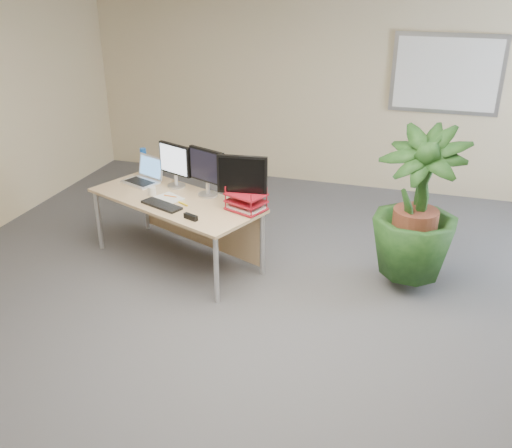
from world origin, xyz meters
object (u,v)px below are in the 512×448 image
(monitor_right, at_px, (207,169))
(laptop, at_px, (145,176))
(desk, at_px, (183,209))
(monitor_left, at_px, (175,163))
(floor_plant, at_px, (416,213))

(monitor_right, height_order, laptop, monitor_right)
(desk, relative_size, laptop, 4.30)
(monitor_left, height_order, monitor_right, monitor_right)
(floor_plant, bearing_deg, monitor_left, 176.75)
(desk, height_order, monitor_left, monitor_left)
(desk, xyz_separation_m, monitor_left, (-0.16, 0.22, 0.40))
(desk, bearing_deg, monitor_right, 19.10)
(floor_plant, relative_size, monitor_right, 3.16)
(floor_plant, xyz_separation_m, monitor_left, (-2.38, 0.14, 0.19))
(desk, distance_m, laptop, 0.63)
(floor_plant, distance_m, monitor_left, 2.40)
(monitor_left, bearing_deg, laptop, 173.99)
(monitor_right, bearing_deg, floor_plant, -0.07)
(monitor_left, bearing_deg, floor_plant, -3.25)
(floor_plant, relative_size, laptop, 3.35)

